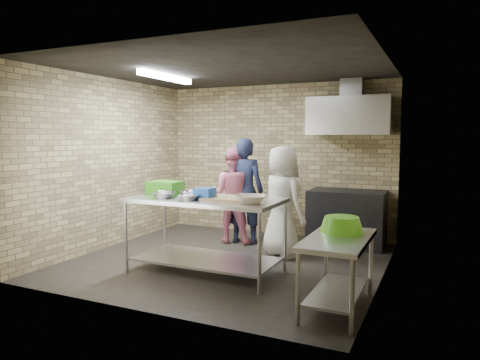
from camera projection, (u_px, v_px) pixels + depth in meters
name	position (u px, v px, depth m)	size (l,w,h in m)	color
floor	(228.00, 261.00, 6.30)	(4.20, 4.20, 0.00)	black
ceiling	(227.00, 68.00, 6.03)	(4.20, 4.20, 0.00)	black
back_wall	(277.00, 160.00, 7.97)	(4.20, 0.06, 2.70)	tan
front_wall	(138.00, 179.00, 4.36)	(4.20, 0.06, 2.70)	tan
left_wall	(110.00, 163.00, 7.04)	(0.06, 4.00, 2.70)	tan
right_wall	(384.00, 172.00, 5.29)	(0.06, 4.00, 2.70)	tan
prep_table	(206.00, 236.00, 5.72)	(1.97, 0.98, 0.98)	silver
side_counter	(337.00, 273.00, 4.52)	(0.60, 1.20, 0.75)	silver
stove	(347.00, 218.00, 7.18)	(1.20, 0.70, 0.90)	black
range_hood	(350.00, 116.00, 7.07)	(1.30, 0.60, 0.60)	silver
hood_duct	(352.00, 88.00, 7.16)	(0.35, 0.30, 0.30)	#A5A8AD
wall_shelf	(371.00, 127.00, 7.13)	(0.80, 0.20, 0.04)	#3F2B19
fluorescent_fixture	(166.00, 77.00, 6.46)	(0.10, 1.25, 0.08)	white
green_crate	(165.00, 188.00, 6.06)	(0.44, 0.33, 0.17)	#36971C
blue_tub	(205.00, 194.00, 5.55)	(0.22, 0.22, 0.14)	blue
cutting_board	(229.00, 198.00, 5.50)	(0.60, 0.46, 0.03)	tan
mixing_bowl_a	(164.00, 195.00, 5.69)	(0.31, 0.31, 0.08)	#AAACB1
mixing_bowl_b	(187.00, 193.00, 5.83)	(0.23, 0.23, 0.07)	silver
mixing_bowl_c	(190.00, 197.00, 5.51)	(0.28, 0.28, 0.07)	#B2B3B9
ceramic_bowl	(251.00, 199.00, 5.24)	(0.38, 0.38, 0.09)	beige
green_basin	(342.00, 224.00, 4.70)	(0.46, 0.46, 0.17)	#59C626
bottle_red	(355.00, 121.00, 7.22)	(0.07, 0.07, 0.18)	#B22619
bottle_green	(380.00, 121.00, 7.06)	(0.06, 0.06, 0.15)	green
man_navy	(245.00, 191.00, 7.30)	(0.64, 0.42, 1.76)	#141633
woman_pink	(234.00, 195.00, 7.38)	(0.78, 0.61, 1.60)	pink
woman_white	(282.00, 201.00, 6.50)	(0.80, 0.52, 1.64)	white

